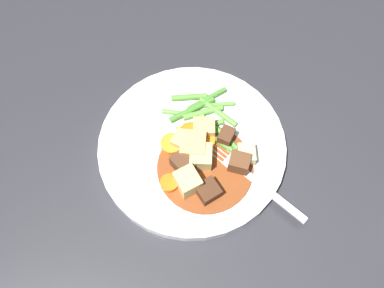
{
  "coord_description": "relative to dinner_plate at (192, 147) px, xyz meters",
  "views": [
    {
      "loc": [
        0.24,
        -0.03,
        0.53
      ],
      "look_at": [
        0.0,
        0.0,
        0.02
      ],
      "focal_mm": 37.61,
      "sensor_mm": 36.0,
      "label": 1
    }
  ],
  "objects": [
    {
      "name": "ground_plane",
      "position": [
        0.0,
        0.0,
        -0.01
      ],
      "size": [
        3.0,
        3.0,
        0.0
      ],
      "primitive_type": "plane",
      "color": "#2D2D33"
    },
    {
      "name": "dinner_plate",
      "position": [
        0.0,
        0.0,
        0.0
      ],
      "size": [
        0.27,
        0.27,
        0.02
      ],
      "primitive_type": "cylinder",
      "color": "white",
      "rests_on": "ground_plane"
    },
    {
      "name": "stew_sauce",
      "position": [
        0.04,
        0.01,
        0.01
      ],
      "size": [
        0.13,
        0.13,
        0.0
      ],
      "primitive_type": "cylinder",
      "color": "brown",
      "rests_on": "dinner_plate"
    },
    {
      "name": "carrot_slice_0",
      "position": [
        0.0,
        -0.03,
        0.02
      ],
      "size": [
        0.04,
        0.04,
        0.01
      ],
      "primitive_type": "cylinder",
      "rotation": [
        0.0,
        0.0,
        2.24
      ],
      "color": "orange",
      "rests_on": "dinner_plate"
    },
    {
      "name": "carrot_slice_1",
      "position": [
        0.02,
        -0.01,
        0.01
      ],
      "size": [
        0.03,
        0.03,
        0.01
      ],
      "primitive_type": "cylinder",
      "rotation": [
        0.0,
        0.0,
        5.04
      ],
      "color": "orange",
      "rests_on": "dinner_plate"
    },
    {
      "name": "carrot_slice_2",
      "position": [
        0.0,
        0.02,
        0.01
      ],
      "size": [
        0.04,
        0.04,
        0.01
      ],
      "primitive_type": "cylinder",
      "rotation": [
        0.0,
        0.0,
        5.22
      ],
      "color": "orange",
      "rests_on": "dinner_plate"
    },
    {
      "name": "carrot_slice_3",
      "position": [
        0.06,
        -0.04,
        0.01
      ],
      "size": [
        0.03,
        0.03,
        0.01
      ],
      "primitive_type": "cylinder",
      "rotation": [
        0.0,
        0.0,
        0.49
      ],
      "color": "orange",
      "rests_on": "dinner_plate"
    },
    {
      "name": "carrot_slice_4",
      "position": [
        -0.01,
        0.0,
        0.02
      ],
      "size": [
        0.05,
        0.05,
        0.01
      ],
      "primitive_type": "cylinder",
      "rotation": [
        0.0,
        0.0,
        2.28
      ],
      "color": "orange",
      "rests_on": "dinner_plate"
    },
    {
      "name": "potato_chunk_0",
      "position": [
        -0.0,
        -0.01,
        0.02
      ],
      "size": [
        0.03,
        0.03,
        0.02
      ],
      "primitive_type": "cube",
      "rotation": [
        0.0,
        0.0,
        4.1
      ],
      "color": "#DBBC6B",
      "rests_on": "dinner_plate"
    },
    {
      "name": "potato_chunk_1",
      "position": [
        -0.02,
        0.02,
        0.02
      ],
      "size": [
        0.03,
        0.03,
        0.02
      ],
      "primitive_type": "cube",
      "rotation": [
        0.0,
        0.0,
        4.57
      ],
      "color": "#DBBC6B",
      "rests_on": "dinner_plate"
    },
    {
      "name": "potato_chunk_2",
      "position": [
        0.03,
        0.01,
        0.02
      ],
      "size": [
        0.04,
        0.04,
        0.03
      ],
      "primitive_type": "cube",
      "rotation": [
        0.0,
        0.0,
        4.52
      ],
      "color": "#E5CC7A",
      "rests_on": "dinner_plate"
    },
    {
      "name": "potato_chunk_3",
      "position": [
        0.06,
        -0.01,
        0.02
      ],
      "size": [
        0.04,
        0.04,
        0.03
      ],
      "primitive_type": "cube",
      "rotation": [
        0.0,
        0.0,
        1.94
      ],
      "color": "#E5CC7A",
      "rests_on": "dinner_plate"
    },
    {
      "name": "potato_chunk_4",
      "position": [
        0.03,
        0.07,
        0.02
      ],
      "size": [
        0.03,
        0.03,
        0.02
      ],
      "primitive_type": "cube",
      "rotation": [
        0.0,
        0.0,
        6.19
      ],
      "color": "#EAD68C",
      "rests_on": "dinner_plate"
    },
    {
      "name": "potato_chunk_5",
      "position": [
        0.01,
        0.0,
        0.02
      ],
      "size": [
        0.04,
        0.04,
        0.03
      ],
      "primitive_type": "cube",
      "rotation": [
        0.0,
        0.0,
        1.35
      ],
      "color": "#DBBC6B",
      "rests_on": "dinner_plate"
    },
    {
      "name": "meat_chunk_0",
      "position": [
        0.04,
        0.06,
        0.02
      ],
      "size": [
        0.03,
        0.03,
        0.03
      ],
      "primitive_type": "cube",
      "rotation": [
        0.0,
        0.0,
        1.17
      ],
      "color": "brown",
      "rests_on": "dinner_plate"
    },
    {
      "name": "meat_chunk_1",
      "position": [
        0.03,
        -0.01,
        0.02
      ],
      "size": [
        0.04,
        0.04,
        0.03
      ],
      "primitive_type": "cube",
      "rotation": [
        0.0,
        0.0,
        5.3
      ],
      "color": "#56331E",
      "rests_on": "dinner_plate"
    },
    {
      "name": "meat_chunk_2",
      "position": [
        -0.0,
        0.05,
        0.02
      ],
      "size": [
        0.03,
        0.03,
        0.02
      ],
      "primitive_type": "cube",
      "rotation": [
        0.0,
        0.0,
        4.13
      ],
      "color": "#56331E",
      "rests_on": "dinner_plate"
    },
    {
      "name": "meat_chunk_3",
      "position": [
        0.08,
        0.01,
        0.02
      ],
      "size": [
        0.04,
        0.04,
        0.02
      ],
      "primitive_type": "cube",
      "rotation": [
        0.0,
        0.0,
        0.42
      ],
      "color": "#4C2B19",
      "rests_on": "dinner_plate"
    },
    {
      "name": "green_bean_0",
      "position": [
        -0.01,
        -0.01,
        0.01
      ],
      "size": [
        0.01,
        0.06,
        0.01
      ],
      "primitive_type": "cylinder",
      "rotation": [
        0.0,
        1.57,
        1.46
      ],
      "color": "#66AD42",
      "rests_on": "dinner_plate"
    },
    {
      "name": "green_bean_1",
      "position": [
        -0.06,
        0.04,
        0.01
      ],
      "size": [
        0.01,
        0.06,
        0.01
      ],
      "primitive_type": "cylinder",
      "rotation": [
        0.0,
        1.57,
        1.51
      ],
      "color": "#66AD42",
      "rests_on": "dinner_plate"
    },
    {
      "name": "green_bean_2",
      "position": [
        -0.01,
        0.04,
        0.01
      ],
      "size": [
        0.06,
        0.04,
        0.01
      ],
      "primitive_type": "cylinder",
      "rotation": [
        0.0,
        1.57,
        0.58
      ],
      "color": "#599E38",
      "rests_on": "dinner_plate"
    },
    {
      "name": "green_bean_3",
      "position": [
        -0.04,
        0.04,
        0.01
      ],
      "size": [
        0.06,
        0.05,
        0.01
      ],
      "primitive_type": "cylinder",
      "rotation": [
        0.0,
        1.57,
        0.73
      ],
      "color": "#66AD42",
      "rests_on": "dinner_plate"
    },
    {
      "name": "green_bean_4",
      "position": [
        -0.03,
        0.01,
        0.01
      ],
      "size": [
        0.01,
        0.07,
        0.01
      ],
      "primitive_type": "cylinder",
      "rotation": [
        0.0,
        1.57,
        1.64
      ],
      "color": "#66AD42",
      "rests_on": "dinner_plate"
    },
    {
      "name": "green_bean_5",
      "position": [
        -0.08,
        0.01,
        0.01
      ],
      "size": [
        0.01,
        0.05,
        0.01
      ],
      "primitive_type": "cylinder",
      "rotation": [
        0.0,
        1.57,
        1.52
      ],
      "color": "#599E38",
      "rests_on": "dinner_plate"
    },
    {
      "name": "green_bean_6",
      "position": [
        -0.05,
        -0.01,
        0.01
      ],
      "size": [
        0.02,
        0.06,
        0.01
      ],
      "primitive_type": "cylinder",
      "rotation": [
        0.0,
        1.57,
        1.31
      ],
      "color": "#66AD42",
      "rests_on": "dinner_plate"
    },
    {
      "name": "green_bean_7",
      "position": [
        -0.07,
        0.03,
        0.01
      ],
      "size": [
        0.03,
        0.06,
        0.01
      ],
      "primitive_type": "cylinder",
      "rotation": [
        0.0,
        1.57,
        2.0
      ],
      "color": "#4C8E33",
      "rests_on": "dinner_plate"
    },
    {
      "name": "green_bean_8",
      "position": [
        -0.01,
        0.02,
        0.01
      ],
      "size": [
        0.01,
        0.07,
        0.01
      ],
      "primitive_type": "cylinder",
      "rotation": [
        0.0,
        1.57,
        1.49
      ],
      "color": "#599E38",
      "rests_on": "dinner_plate"
    },
    {
      "name": "green_bean_9",
      "position": [
        -0.0,
        0.03,
        0.01
      ],
      "size": [
        0.05,
        0.05,
        0.01
      ],
      "primitive_type": "cylinder",
      "rotation": [
        0.0,
        1.57,
        0.79
      ],
      "color": "#4C8E33",
      "rests_on": "dinner_plate"
    },
    {
      "name": "green_bean_10",
      "position": [
        -0.05,
        0.01,
        0.01
      ],
      "size": [
        0.04,
        0.07,
        0.01
      ],
      "primitive_type": "cylinder",
      "rotation": [
        0.0,
        1.57,
        1.95
      ],
      "color": "#4C8E33",
      "rests_on": "dinner_plate"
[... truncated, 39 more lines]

